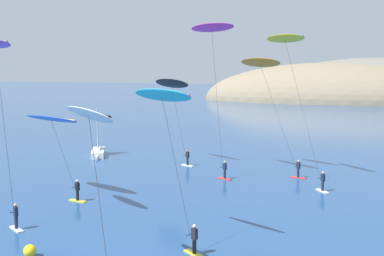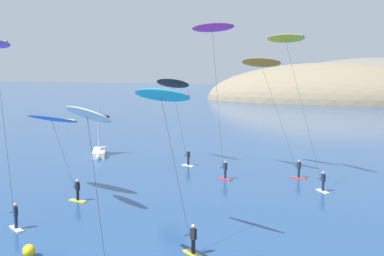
{
  "view_description": "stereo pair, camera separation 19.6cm",
  "coord_description": "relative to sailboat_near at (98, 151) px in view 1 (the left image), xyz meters",
  "views": [
    {
      "loc": [
        4.59,
        -9.21,
        10.06
      ],
      "look_at": [
        -7.61,
        24.33,
        5.68
      ],
      "focal_mm": 45.0,
      "sensor_mm": 36.0,
      "label": 1
    },
    {
      "loc": [
        4.77,
        -9.15,
        10.06
      ],
      "look_at": [
        -7.61,
        24.33,
        5.68
      ],
      "focal_mm": 45.0,
      "sensor_mm": 36.0,
      "label": 2
    }
  ],
  "objects": [
    {
      "name": "kitesurfer_cyan",
      "position": [
        18.46,
        -23.24,
        7.12
      ],
      "size": [
        5.39,
        3.1,
        9.05
      ],
      "color": "yellow",
      "rests_on": "ground"
    },
    {
      "name": "sailboat_near",
      "position": [
        0.0,
        0.0,
        0.0
      ],
      "size": [
        3.67,
        5.68,
        5.7
      ],
      "color": "white",
      "rests_on": "ground"
    },
    {
      "name": "kitesurfer_magenta",
      "position": [
        15.48,
        -5.14,
        12.24
      ],
      "size": [
        5.77,
        4.43,
        14.27
      ],
      "color": "red",
      "rests_on": "ground"
    },
    {
      "name": "kitesurfer_yellow",
      "position": [
        22.27,
        -4.43,
        11.09
      ],
      "size": [
        6.93,
        6.61,
        13.19
      ],
      "color": "silver",
      "rests_on": "ground"
    },
    {
      "name": "marker_buoy",
      "position": [
        12.35,
        -27.57,
        -0.29
      ],
      "size": [
        0.7,
        0.7,
        0.7
      ],
      "primitive_type": "sphere",
      "color": "yellow",
      "rests_on": "ground"
    },
    {
      "name": "kitesurfer_blue",
      "position": [
        5.86,
        -16.35,
        5.19
      ],
      "size": [
        6.89,
        3.51,
        6.52
      ],
      "color": "yellow",
      "rests_on": "ground"
    },
    {
      "name": "kitesurfer_white",
      "position": [
        17.34,
        -29.19,
        6.7
      ],
      "size": [
        4.71,
        3.82,
        8.46
      ],
      "color": "silver",
      "rests_on": "ground"
    },
    {
      "name": "kitesurfer_orange",
      "position": [
        19.42,
        -1.27,
        9.26
      ],
      "size": [
        7.52,
        4.51,
        11.21
      ],
      "color": "red",
      "rests_on": "ground"
    },
    {
      "name": "kitesurfer_black",
      "position": [
        9.54,
        -0.42,
        7.35
      ],
      "size": [
        5.79,
        3.88,
        9.11
      ],
      "color": "silver",
      "rests_on": "ground"
    }
  ]
}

